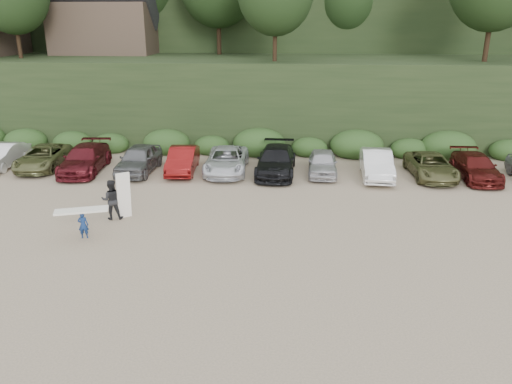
{
  "coord_description": "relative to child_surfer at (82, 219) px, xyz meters",
  "views": [
    {
      "loc": [
        3.53,
        -18.6,
        8.93
      ],
      "look_at": [
        1.94,
        3.0,
        1.3
      ],
      "focal_mm": 35.0,
      "sensor_mm": 36.0,
      "label": 1
    }
  ],
  "objects": [
    {
      "name": "ground",
      "position": [
        5.21,
        -0.25,
        -0.89
      ],
      "size": [
        120.0,
        120.0,
        0.0
      ],
      "primitive_type": "plane",
      "color": "tan",
      "rests_on": "ground"
    },
    {
      "name": "adult_surfer",
      "position": [
        0.54,
        2.21,
        0.08
      ],
      "size": [
        1.43,
        0.92,
        2.24
      ],
      "color": "black",
      "rests_on": "ground"
    },
    {
      "name": "parked_cars",
      "position": [
        5.09,
        9.78,
        -0.14
      ],
      "size": [
        36.81,
        5.92,
        1.63
      ],
      "color": "#BDBCC1",
      "rests_on": "ground"
    },
    {
      "name": "child_surfer",
      "position": [
        0.0,
        0.0,
        0.0
      ],
      "size": [
        2.25,
        1.24,
        1.3
      ],
      "color": "navy",
      "rests_on": "ground"
    }
  ]
}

